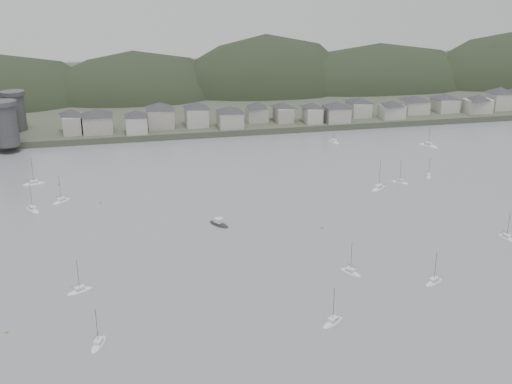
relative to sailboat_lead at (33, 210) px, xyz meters
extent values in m
plane|color=slate|center=(74.34, -89.74, -0.17)|extent=(900.00, 900.00, 0.00)
cube|color=#383D2D|center=(74.34, 205.26, 1.33)|extent=(900.00, 250.00, 3.00)
ellipsoid|color=black|center=(-36.53, 182.20, -10.32)|extent=(138.98, 92.48, 81.13)
ellipsoid|color=black|center=(42.04, 183.12, -10.14)|extent=(132.08, 90.41, 79.74)
ellipsoid|color=black|center=(124.99, 183.19, -12.85)|extent=(133.88, 88.37, 101.41)
ellipsoid|color=black|center=(200.29, 178.17, -10.49)|extent=(165.81, 81.78, 82.55)
cylinder|color=#333336|center=(-17.66, 76.26, 11.83)|extent=(10.00, 10.00, 18.00)
cylinder|color=#333336|center=(-17.66, 104.26, 11.33)|extent=(10.00, 10.00, 17.00)
cube|color=#333336|center=(-17.66, 90.26, 8.83)|extent=(3.50, 30.00, 12.00)
cube|color=gray|center=(9.34, 92.22, 7.12)|extent=(8.34, 12.91, 8.59)
pyramid|color=#2A2A2F|center=(9.34, 92.22, 12.92)|extent=(15.78, 15.78, 3.01)
cube|color=gray|center=(21.02, 91.58, 7.00)|extent=(13.68, 13.35, 8.36)
pyramid|color=#2A2A2F|center=(21.02, 91.58, 12.65)|extent=(20.07, 20.07, 2.93)
cube|color=#A3A099|center=(38.76, 86.27, 6.86)|extent=(9.78, 10.20, 8.08)
pyramid|color=#2A2A2F|center=(38.76, 86.27, 12.32)|extent=(14.83, 14.83, 2.83)
cube|color=gray|center=(50.82, 95.90, 7.37)|extent=(12.59, 13.33, 9.09)
pyramid|color=#2A2A2F|center=(50.82, 95.90, 13.51)|extent=(19.24, 19.24, 3.18)
cube|color=#A3A099|center=(68.59, 94.36, 7.26)|extent=(10.74, 12.17, 8.87)
pyramid|color=#2A2A2F|center=(68.59, 94.36, 13.25)|extent=(17.01, 17.01, 3.10)
cube|color=gray|center=(84.26, 87.79, 6.67)|extent=(11.63, 12.09, 7.69)
pyramid|color=#2A2A2F|center=(84.26, 87.79, 11.86)|extent=(17.61, 17.61, 2.69)
cube|color=gray|center=(99.59, 96.45, 6.54)|extent=(10.37, 9.35, 7.44)
pyramid|color=#2A2A2F|center=(99.59, 96.45, 11.57)|extent=(14.65, 14.65, 2.60)
cube|color=gray|center=(112.96, 94.05, 6.44)|extent=(8.24, 12.20, 7.22)
pyramid|color=#2A2A2F|center=(112.96, 94.05, 11.31)|extent=(15.17, 15.17, 2.53)
cube|color=#A3A099|center=(126.83, 88.81, 6.56)|extent=(8.06, 10.91, 7.46)
pyramid|color=#2A2A2F|center=(126.83, 88.81, 11.59)|extent=(14.08, 14.08, 2.61)
cube|color=gray|center=(139.15, 87.32, 6.66)|extent=(11.73, 11.78, 7.66)
pyramid|color=#2A2A2F|center=(139.15, 87.32, 11.83)|extent=(17.46, 17.46, 2.68)
cube|color=#A3A099|center=(154.97, 97.17, 6.49)|extent=(10.19, 13.02, 7.33)
pyramid|color=#2A2A2F|center=(154.97, 97.17, 11.44)|extent=(17.23, 17.23, 2.57)
cube|color=#A3A099|center=(169.88, 88.32, 6.26)|extent=(11.70, 9.81, 6.88)
pyramid|color=#2A2A2F|center=(169.88, 88.32, 10.90)|extent=(15.97, 15.97, 2.41)
cube|color=#A3A099|center=(186.74, 97.16, 6.32)|extent=(12.83, 12.48, 7.00)
pyramid|color=#2A2A2F|center=(186.74, 97.16, 11.05)|extent=(18.79, 18.79, 2.45)
cube|color=#A3A099|center=(205.07, 97.68, 6.31)|extent=(11.07, 13.50, 6.97)
pyramid|color=#2A2A2F|center=(205.07, 97.68, 11.01)|extent=(18.25, 18.25, 2.44)
cube|color=#A3A099|center=(220.36, 89.98, 6.49)|extent=(13.75, 9.12, 7.34)
pyramid|color=#2A2A2F|center=(220.36, 89.98, 11.45)|extent=(16.97, 16.97, 2.57)
cube|color=#A3A099|center=(237.26, 96.21, 7.35)|extent=(11.37, 11.57, 9.05)
pyramid|color=#2A2A2F|center=(237.26, 96.21, 13.46)|extent=(17.03, 17.03, 3.17)
ellipsoid|color=silver|center=(0.00, 0.00, -0.12)|extent=(6.46, 8.53, 1.66)
cube|color=silver|center=(0.00, 0.00, 1.01)|extent=(3.04, 3.44, 0.70)
cylinder|color=#3F3F42|center=(0.00, 0.00, 5.22)|extent=(0.12, 0.12, 10.40)
cylinder|color=#3F3F42|center=(-0.75, -1.30, 1.56)|extent=(1.96, 3.29, 0.10)
ellipsoid|color=silver|center=(-2.40, 28.10, -0.12)|extent=(8.75, 4.22, 1.68)
cube|color=silver|center=(-2.40, 28.10, 1.01)|extent=(3.23, 2.37, 0.70)
cylinder|color=#3F3F42|center=(-2.40, 28.10, 5.27)|extent=(0.12, 0.12, 10.49)
cylinder|color=#3F3F42|center=(-3.89, 28.39, 1.56)|extent=(3.73, 0.81, 0.10)
ellipsoid|color=silver|center=(147.96, 3.59, -0.12)|extent=(4.67, 6.22, 1.21)
cube|color=silver|center=(147.96, 3.59, 0.78)|extent=(2.20, 2.50, 0.70)
cylinder|color=#3F3F42|center=(147.96, 3.59, 3.81)|extent=(0.12, 0.12, 7.57)
cylinder|color=#3F3F42|center=(147.42, 4.54, 1.33)|extent=(1.43, 2.42, 0.10)
ellipsoid|color=silver|center=(75.87, -89.77, -0.12)|extent=(7.21, 5.92, 1.43)
cube|color=silver|center=(75.87, -89.77, 0.89)|extent=(2.96, 2.71, 0.70)
cylinder|color=#3F3F42|center=(75.87, -89.77, 4.50)|extent=(0.12, 0.12, 8.95)
cylinder|color=#3F3F42|center=(76.93, -90.49, 1.44)|extent=(2.72, 1.89, 0.10)
ellipsoid|color=silver|center=(133.76, -0.68, -0.12)|extent=(6.56, 6.44, 1.39)
cube|color=silver|center=(133.76, -0.68, 0.87)|extent=(2.82, 2.80, 0.70)
cylinder|color=#3F3F42|center=(133.76, -0.68, 4.38)|extent=(0.12, 0.12, 8.70)
cylinder|color=#3F3F42|center=(132.86, -1.56, 1.42)|extent=(2.32, 2.25, 0.10)
ellipsoid|color=silver|center=(88.84, -66.92, -0.12)|extent=(5.48, 7.18, 1.40)
cube|color=silver|center=(88.84, -66.92, 0.88)|extent=(2.57, 2.90, 0.70)
cylinder|color=#3F3F42|center=(88.84, -66.92, 4.41)|extent=(0.12, 0.12, 8.76)
cylinder|color=#3F3F42|center=(89.48, -65.83, 1.43)|extent=(1.68, 2.77, 0.10)
ellipsoid|color=silver|center=(22.75, -87.02, -0.12)|extent=(4.68, 7.46, 1.42)
cube|color=silver|center=(22.75, -87.02, 0.89)|extent=(2.35, 2.89, 0.70)
cylinder|color=#3F3F42|center=(22.75, -87.02, 4.47)|extent=(0.12, 0.12, 8.89)
cylinder|color=#3F3F42|center=(22.29, -85.83, 1.44)|extent=(1.24, 3.02, 0.10)
ellipsoid|color=silver|center=(168.64, 44.20, -0.12)|extent=(7.65, 10.38, 2.01)
cube|color=silver|center=(168.64, 44.20, 1.18)|extent=(3.63, 4.15, 0.70)
cylinder|color=#3F3F42|center=(168.64, 44.20, 6.32)|extent=(0.12, 0.12, 12.58)
cylinder|color=#3F3F42|center=(167.77, 42.61, 1.73)|extent=(2.26, 4.03, 0.10)
ellipsoid|color=silver|center=(17.78, -61.48, -0.12)|extent=(7.24, 5.09, 1.39)
cube|color=silver|center=(17.78, -61.48, 0.87)|extent=(2.87, 2.46, 0.70)
cylinder|color=#3F3F42|center=(17.78, -61.48, 4.38)|extent=(0.12, 0.12, 8.72)
cylinder|color=#3F3F42|center=(16.65, -60.92, 1.42)|extent=(2.86, 1.48, 0.10)
ellipsoid|color=silver|center=(108.22, -76.86, -0.12)|extent=(7.08, 5.23, 1.37)
cube|color=silver|center=(108.22, -76.86, 0.86)|extent=(2.83, 2.48, 0.70)
cylinder|color=#3F3F42|center=(108.22, -76.86, 4.32)|extent=(0.12, 0.12, 8.58)
cylinder|color=#3F3F42|center=(109.31, -77.45, 1.41)|extent=(2.76, 1.57, 0.10)
ellipsoid|color=silver|center=(123.20, -5.30, -0.12)|extent=(8.66, 7.60, 1.76)
cube|color=silver|center=(123.20, -5.30, 1.05)|extent=(3.61, 3.41, 0.70)
cylinder|color=#3F3F42|center=(123.20, -5.30, 5.51)|extent=(0.12, 0.12, 10.98)
cylinder|color=#3F3F42|center=(124.45, -6.27, 1.60)|extent=(3.18, 2.50, 0.10)
ellipsoid|color=silver|center=(8.97, 6.34, -0.12)|extent=(7.31, 7.33, 1.57)
cube|color=silver|center=(8.97, 6.34, 0.96)|extent=(3.16, 3.16, 0.70)
cylinder|color=#3F3F42|center=(8.97, 6.34, 4.92)|extent=(0.12, 0.12, 9.80)
cylinder|color=#3F3F42|center=(7.97, 7.34, 1.51)|extent=(2.56, 2.57, 0.10)
ellipsoid|color=silver|center=(128.54, 60.26, -0.12)|extent=(4.52, 8.08, 1.54)
cube|color=silver|center=(128.54, 60.26, 0.95)|extent=(2.38, 3.06, 0.70)
cylinder|color=#3F3F42|center=(128.54, 60.26, 4.84)|extent=(0.12, 0.12, 9.62)
cylinder|color=#3F3F42|center=(128.93, 61.59, 1.50)|extent=(1.07, 3.35, 0.10)
ellipsoid|color=silver|center=(143.43, -55.73, -0.12)|extent=(3.41, 6.95, 1.33)
cube|color=silver|center=(143.43, -55.73, 0.84)|extent=(1.90, 2.57, 0.70)
cylinder|color=#3F3F42|center=(143.43, -55.73, 4.18)|extent=(0.12, 0.12, 8.32)
cylinder|color=#3F3F42|center=(143.67, -54.55, 1.39)|extent=(0.70, 2.95, 0.10)
ellipsoid|color=black|center=(59.62, -26.11, -0.12)|extent=(6.91, 8.33, 1.78)
cube|color=silver|center=(59.62, -26.11, 1.41)|extent=(3.23, 3.27, 1.40)
cylinder|color=#3F3F42|center=(59.62, -26.11, 2.31)|extent=(0.10, 0.10, 1.20)
sphere|color=#AD7839|center=(22.39, 2.25, -0.02)|extent=(0.70, 0.70, 0.70)
sphere|color=#AD7839|center=(91.02, -35.90, -0.02)|extent=(0.70, 0.70, 0.70)
sphere|color=#AD7839|center=(2.33, -77.46, -0.02)|extent=(0.70, 0.70, 0.70)
sphere|color=#AD7839|center=(6.76, 25.92, -0.02)|extent=(0.70, 0.70, 0.70)
camera|label=1|loc=(30.70, -209.58, 78.37)|focal=44.05mm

